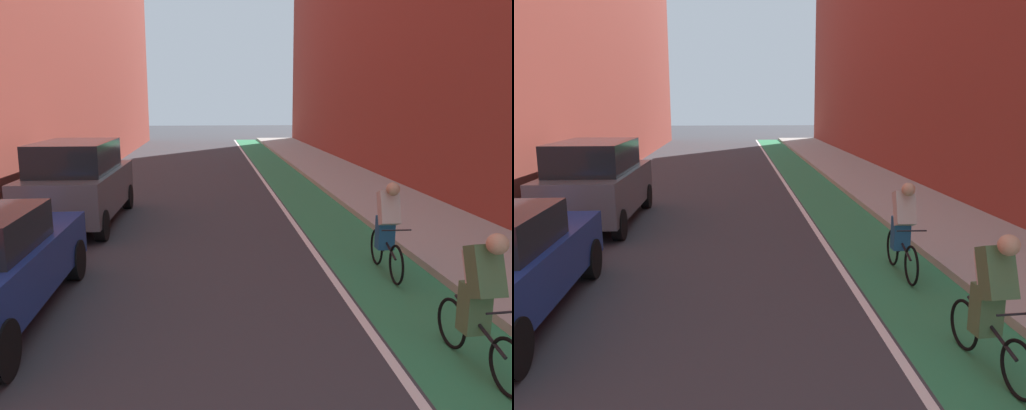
% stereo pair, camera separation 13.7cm
% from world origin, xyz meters
% --- Properties ---
extents(ground_plane, '(97.86, 97.86, 0.00)m').
position_xyz_m(ground_plane, '(0.00, 18.24, 0.00)').
color(ground_plane, '#38383D').
extents(bike_lane_paint, '(1.60, 44.48, 0.00)m').
position_xyz_m(bike_lane_paint, '(3.12, 20.24, 0.00)').
color(bike_lane_paint, '#2D8451').
rests_on(bike_lane_paint, ground).
extents(lane_divider_stripe, '(0.12, 44.48, 0.00)m').
position_xyz_m(lane_divider_stripe, '(2.22, 20.24, 0.00)').
color(lane_divider_stripe, white).
rests_on(lane_divider_stripe, ground).
extents(sidewalk_right, '(2.78, 44.48, 0.14)m').
position_xyz_m(sidewalk_right, '(5.31, 20.24, 0.07)').
color(sidewalk_right, '#A8A59E').
rests_on(sidewalk_right, ground).
extents(building_facade_right, '(2.40, 40.48, 13.15)m').
position_xyz_m(building_facade_right, '(7.90, 22.24, 6.58)').
color(building_facade_right, brown).
rests_on(building_facade_right, ground).
extents(parked_suv_gray, '(1.90, 4.47, 1.98)m').
position_xyz_m(parked_suv_gray, '(-2.87, 15.17, 1.02)').
color(parked_suv_gray, '#595B60').
rests_on(parked_suv_gray, ground).
extents(cyclist_mid, '(0.48, 1.65, 1.58)m').
position_xyz_m(cyclist_mid, '(3.07, 7.78, 0.84)').
color(cyclist_mid, black).
rests_on(cyclist_mid, ground).
extents(cyclist_trailing, '(0.48, 1.70, 1.60)m').
position_xyz_m(cyclist_trailing, '(3.16, 10.97, 0.85)').
color(cyclist_trailing, black).
rests_on(cyclist_trailing, ground).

